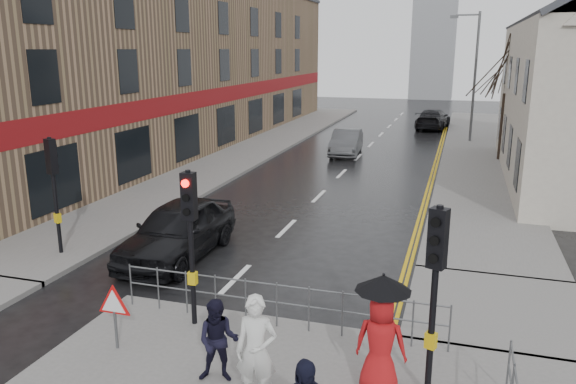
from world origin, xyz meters
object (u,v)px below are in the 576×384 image
Objects in this scene: pedestrian_b at (218,341)px; pedestrian_a at (256,351)px; pedestrian_with_umbrella at (381,331)px; car_mid at (346,142)px; car_parked at (178,230)px.

pedestrian_a is at bearing -39.88° from pedestrian_b.
pedestrian_with_umbrella is at bearing 20.06° from pedestrian_a.
car_mid is at bearing 82.06° from pedestrian_b.
pedestrian_with_umbrella is 8.35m from car_parked.
car_parked is 1.12× the size of car_mid.
car_parked is at bearing 142.17° from pedestrian_with_umbrella.
pedestrian_a reaches higher than car_parked.
pedestrian_a is 23.81m from car_mid.
pedestrian_b is at bearing -169.76° from pedestrian_with_umbrella.
pedestrian_b is 2.86m from pedestrian_with_umbrella.
car_parked is 17.59m from car_mid.
pedestrian_b reaches higher than car_parked.
pedestrian_a is at bearing -153.97° from pedestrian_with_umbrella.
pedestrian_a is 1.25× the size of pedestrian_b.
pedestrian_b is at bearing -88.53° from car_mid.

